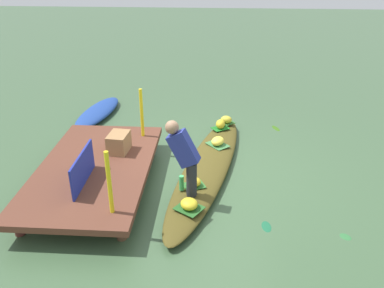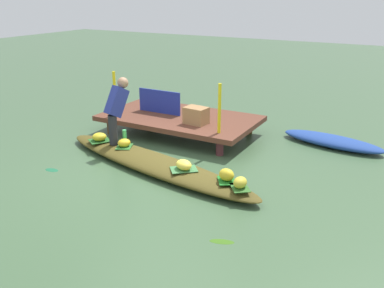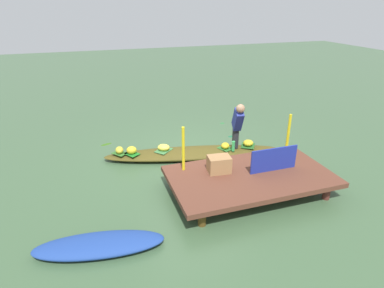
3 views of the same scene
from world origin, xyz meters
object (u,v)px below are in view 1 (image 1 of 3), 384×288
banana_bunch_3 (194,182)px  banana_bunch_0 (189,204)px  vendor_boat (207,168)px  vendor_person (184,154)px  banana_bunch_2 (220,124)px  banana_bunch_4 (226,120)px  water_bottle (182,183)px  produce_crate (119,143)px  banana_bunch_1 (218,141)px  moored_boat (98,112)px  market_banner (83,169)px

banana_bunch_3 → banana_bunch_0: bearing=177.0°
vendor_boat → banana_bunch_3: bearing=177.6°
banana_bunch_0 → vendor_person: (0.38, 0.10, 0.61)m
banana_bunch_2 → banana_bunch_4: bearing=-24.6°
vendor_boat → water_bottle: bearing=168.8°
vendor_boat → banana_bunch_4: size_ratio=18.30×
banana_bunch_3 → vendor_person: (-0.23, 0.13, 0.61)m
banana_bunch_3 → produce_crate: size_ratio=0.53×
vendor_boat → vendor_person: 1.30m
banana_bunch_1 → vendor_person: size_ratio=0.25×
produce_crate → banana_bunch_4: bearing=-47.1°
water_bottle → moored_boat: bearing=34.4°
banana_bunch_4 → water_bottle: bearing=164.6°
banana_bunch_0 → banana_bunch_4: size_ratio=1.12×
vendor_boat → banana_bunch_4: (1.74, -0.35, 0.18)m
moored_boat → water_bottle: size_ratio=7.99×
vendor_boat → banana_bunch_0: size_ratio=16.37×
moored_boat → vendor_person: 4.19m
banana_bunch_0 → banana_bunch_3: (0.61, -0.03, -0.00)m
vendor_boat → moored_boat: bearing=59.3°
banana_bunch_1 → banana_bunch_3: 1.51m
banana_bunch_0 → banana_bunch_3: size_ratio=1.12×
banana_bunch_3 → produce_crate: bearing=61.2°
banana_bunch_3 → banana_bunch_4: bearing=-12.2°
banana_bunch_3 → banana_bunch_4: banana_bunch_4 is taller
banana_bunch_0 → banana_bunch_1: 2.11m
vendor_boat → banana_bunch_1: size_ratio=14.68×
banana_bunch_3 → vendor_person: 0.66m
banana_bunch_1 → banana_bunch_3: size_ratio=1.25×
vendor_boat → banana_bunch_1: bearing=-2.1°
produce_crate → moored_boat: bearing=24.2°
vendor_boat → vendor_person: (-0.98, 0.32, 0.78)m
banana_bunch_2 → water_bottle: bearing=165.7°
banana_bunch_0 → banana_bunch_3: 0.61m
moored_boat → banana_bunch_0: 4.49m
vendor_boat → banana_bunch_2: size_ratio=18.13×
vendor_boat → banana_bunch_4: 1.78m
market_banner → banana_bunch_3: bearing=-79.1°
water_bottle → banana_bunch_2: bearing=-14.3°
banana_bunch_3 → market_banner: 1.71m
banana_bunch_4 → market_banner: (-2.81, 2.19, 0.35)m
banana_bunch_2 → market_banner: bearing=140.9°
moored_boat → produce_crate: bearing=-146.7°
banana_bunch_2 → produce_crate: 2.32m
moored_boat → banana_bunch_2: 3.02m
banana_bunch_1 → water_bottle: water_bottle is taller
banana_bunch_2 → vendor_person: (-2.45, 0.55, 0.59)m
banana_bunch_1 → banana_bunch_4: size_ratio=1.25×
moored_boat → banana_bunch_2: (-0.95, -2.86, 0.20)m
vendor_person → vendor_boat: bearing=-18.1°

